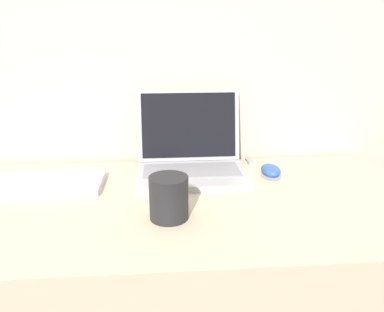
% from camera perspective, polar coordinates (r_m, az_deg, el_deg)
% --- Properties ---
extents(wall_back, '(7.00, 0.04, 2.50)m').
position_cam_1_polar(wall_back, '(1.29, -5.18, 21.10)').
color(wall_back, beige).
rests_on(wall_back, ground_plane).
extents(laptop, '(0.34, 0.29, 0.25)m').
position_cam_1_polar(laptop, '(1.19, -0.39, 0.10)').
color(laptop, '#ADADB2').
rests_on(laptop, desk).
extents(drink_cup, '(0.09, 0.09, 0.11)m').
position_cam_1_polar(drink_cup, '(0.90, -3.80, -6.24)').
color(drink_cup, '#232326').
rests_on(drink_cup, desk).
extents(computer_mouse, '(0.06, 0.10, 0.03)m').
position_cam_1_polar(computer_mouse, '(1.21, 11.71, -2.25)').
color(computer_mouse, '#B2B2B7').
rests_on(computer_mouse, desk).
extents(external_keyboard, '(0.40, 0.16, 0.02)m').
position_cam_1_polar(external_keyboard, '(1.19, -23.23, -4.05)').
color(external_keyboard, silver).
rests_on(external_keyboard, desk).
extents(usb_stick, '(0.02, 0.06, 0.01)m').
position_cam_1_polar(usb_stick, '(1.32, 8.63, -0.78)').
color(usb_stick, '#99999E').
rests_on(usb_stick, desk).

